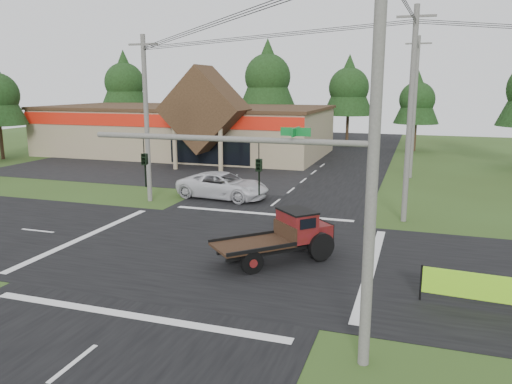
% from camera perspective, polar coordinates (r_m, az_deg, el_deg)
% --- Properties ---
extents(ground, '(120.00, 120.00, 0.00)m').
position_cam_1_polar(ground, '(23.10, -4.64, -6.70)').
color(ground, '#2E4318').
rests_on(ground, ground).
extents(road_ns, '(12.00, 120.00, 0.02)m').
position_cam_1_polar(road_ns, '(23.09, -4.64, -6.68)').
color(road_ns, black).
rests_on(road_ns, ground).
extents(road_ew, '(120.00, 12.00, 0.02)m').
position_cam_1_polar(road_ew, '(23.09, -4.64, -6.67)').
color(road_ew, black).
rests_on(road_ew, ground).
extents(parking_apron, '(28.00, 14.00, 0.02)m').
position_cam_1_polar(parking_apron, '(45.77, -11.64, 2.54)').
color(parking_apron, black).
rests_on(parking_apron, ground).
extents(cvs_building, '(30.40, 18.20, 9.19)m').
position_cam_1_polar(cvs_building, '(55.50, -7.87, 7.19)').
color(cvs_building, gray).
rests_on(cvs_building, ground).
extents(traffic_signal_mast, '(8.12, 0.24, 7.00)m').
position_cam_1_polar(traffic_signal_mast, '(13.26, 5.75, -1.06)').
color(traffic_signal_mast, '#595651').
rests_on(traffic_signal_mast, ground).
extents(utility_pole_nr, '(2.00, 0.30, 11.00)m').
position_cam_1_polar(utility_pole_nr, '(12.79, 13.25, 3.73)').
color(utility_pole_nr, '#595651').
rests_on(utility_pole_nr, ground).
extents(utility_pole_nw, '(2.00, 0.30, 10.50)m').
position_cam_1_polar(utility_pole_nw, '(32.70, -12.41, 8.25)').
color(utility_pole_nw, '#595651').
rests_on(utility_pole_nw, ground).
extents(utility_pole_ne, '(2.00, 0.30, 11.50)m').
position_cam_1_polar(utility_pole_ne, '(28.17, 17.21, 8.44)').
color(utility_pole_ne, '#595651').
rests_on(utility_pole_ne, ground).
extents(utility_pole_n, '(2.00, 0.30, 11.20)m').
position_cam_1_polar(utility_pole_n, '(42.16, 17.65, 9.25)').
color(utility_pole_n, '#595651').
rests_on(utility_pole_n, ground).
extents(tree_row_a, '(6.72, 6.72, 12.12)m').
position_cam_1_polar(tree_row_a, '(71.43, -14.82, 12.22)').
color(tree_row_a, '#332316').
rests_on(tree_row_a, ground).
extents(tree_row_b, '(5.60, 5.60, 10.10)m').
position_cam_1_polar(tree_row_b, '(68.38, -6.63, 11.43)').
color(tree_row_b, '#332316').
rests_on(tree_row_b, ground).
extents(tree_row_c, '(7.28, 7.28, 13.13)m').
position_cam_1_polar(tree_row_c, '(63.89, 1.34, 13.27)').
color(tree_row_c, '#332316').
rests_on(tree_row_c, ground).
extents(tree_row_d, '(6.16, 6.16, 11.11)m').
position_cam_1_polar(tree_row_d, '(62.71, 10.57, 11.86)').
color(tree_row_d, '#332316').
rests_on(tree_row_d, ground).
extents(tree_row_e, '(5.04, 5.04, 9.09)m').
position_cam_1_polar(tree_row_e, '(60.14, 17.95, 10.20)').
color(tree_row_e, '#332316').
rests_on(tree_row_e, ground).
extents(antique_flatbed_truck, '(5.17, 5.15, 2.21)m').
position_cam_1_polar(antique_flatbed_truck, '(21.34, 2.24, -5.15)').
color(antique_flatbed_truck, '#4E130B').
rests_on(antique_flatbed_truck, ground).
extents(roadside_banner, '(3.86, 0.39, 1.32)m').
position_cam_1_polar(roadside_banner, '(18.67, 24.19, -10.27)').
color(roadside_banner, '#85DA1D').
rests_on(roadside_banner, ground).
extents(white_pickup, '(6.45, 3.49, 1.72)m').
position_cam_1_polar(white_pickup, '(33.47, -3.77, 0.76)').
color(white_pickup, silver).
rests_on(white_pickup, ground).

